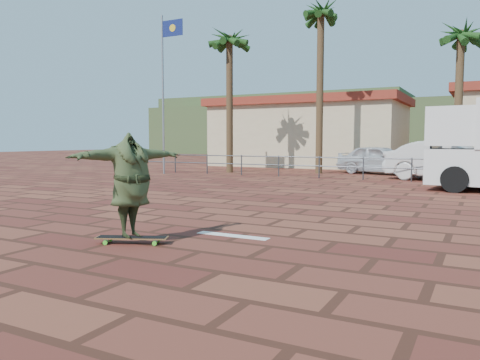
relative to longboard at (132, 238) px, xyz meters
name	(u,v)px	position (x,y,z in m)	size (l,w,h in m)	color
ground	(231,222)	(0.48, 2.55, -0.10)	(120.00, 120.00, 0.00)	brown
paint_stripe	(233,236)	(1.18, 1.35, -0.09)	(1.40, 0.22, 0.01)	white
guardrail	(363,164)	(0.48, 14.55, 0.58)	(24.06, 0.06, 1.00)	#47494F
flagpole	(165,83)	(-9.39, 13.55, 4.54)	(1.30, 0.10, 8.00)	gray
palm_far_left	(229,43)	(-7.02, 16.05, 6.74)	(2.40, 2.40, 8.25)	brown
palm_left	(321,18)	(-2.52, 17.55, 7.86)	(2.40, 2.40, 9.45)	brown
palm_center	(461,39)	(3.98, 18.05, 6.26)	(2.40, 2.40, 7.75)	brown
building_west	(309,132)	(-5.52, 24.55, 2.18)	(12.60, 7.60, 4.50)	beige
hill_front	(440,129)	(0.48, 52.55, 2.90)	(70.00, 18.00, 6.00)	#384C28
hill_back	(283,125)	(-21.52, 58.55, 3.90)	(35.00, 14.00, 8.00)	#384C28
longboard	(132,238)	(0.00, 0.00, 0.00)	(1.20, 0.73, 0.12)	olive
skateboarder	(131,185)	(0.00, 0.00, 0.89)	(2.13, 0.58, 1.74)	#394726
car_silver	(380,160)	(0.41, 18.52, 0.65)	(1.75, 4.36, 1.49)	silver
car_white	(450,161)	(3.85, 15.55, 0.76)	(1.81, 5.20, 1.71)	silver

